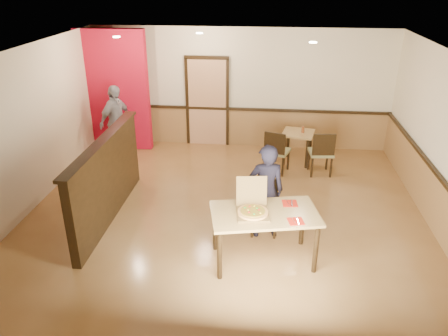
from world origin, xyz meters
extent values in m
plane|color=#A3743F|center=(0.00, 0.00, 0.00)|extent=(7.00, 7.00, 0.00)
plane|color=black|center=(0.00, 0.00, 2.80)|extent=(7.00, 7.00, 0.00)
plane|color=beige|center=(0.00, 3.50, 1.40)|extent=(7.00, 0.00, 7.00)
plane|color=beige|center=(-3.50, 0.00, 1.40)|extent=(0.00, 7.00, 7.00)
cube|color=olive|center=(0.00, 3.47, 0.45)|extent=(7.00, 0.04, 0.90)
cube|color=black|center=(0.00, 3.45, 0.92)|extent=(7.00, 0.06, 0.06)
cube|color=olive|center=(3.47, 0.00, 0.45)|extent=(0.04, 7.00, 0.90)
cube|color=black|center=(3.45, 0.00, 0.92)|extent=(0.06, 7.00, 0.06)
cube|color=tan|center=(-0.80, 3.46, 1.05)|extent=(0.90, 0.06, 2.10)
cube|color=black|center=(-2.00, -0.20, 0.70)|extent=(0.14, 3.00, 1.40)
cube|color=black|center=(-2.00, -0.20, 1.42)|extent=(0.20, 3.10, 0.05)
cube|color=#B30C25|center=(-2.90, 3.00, 1.40)|extent=(1.60, 0.20, 2.78)
cylinder|color=#FFF1B2|center=(-2.30, 1.80, 2.78)|extent=(0.14, 0.14, 0.02)
cylinder|color=#FFF1B2|center=(-0.80, 2.50, 2.78)|extent=(0.14, 0.14, 0.02)
cylinder|color=#FFF1B2|center=(1.40, 1.50, 2.78)|extent=(0.14, 0.14, 0.02)
cube|color=#AB8548|center=(0.68, -1.19, 0.79)|extent=(1.67, 1.17, 0.04)
cylinder|color=black|center=(0.09, -1.68, 0.39)|extent=(0.07, 0.07, 0.77)
cylinder|color=black|center=(-0.06, -0.98, 0.39)|extent=(0.07, 0.07, 0.77)
cylinder|color=black|center=(1.41, -1.39, 0.39)|extent=(0.07, 0.07, 0.77)
cylinder|color=black|center=(1.27, -0.70, 0.39)|extent=(0.07, 0.07, 0.77)
cube|color=olive|center=(0.66, -0.42, 0.44)|extent=(0.44, 0.44, 0.06)
cube|color=black|center=(0.66, -0.22, 0.67)|extent=(0.42, 0.04, 0.42)
cylinder|color=black|center=(0.49, -0.60, 0.19)|extent=(0.04, 0.04, 0.38)
cylinder|color=black|center=(0.48, -0.24, 0.19)|extent=(0.04, 0.04, 0.38)
cylinder|color=black|center=(0.85, -0.60, 0.19)|extent=(0.04, 0.04, 0.38)
cylinder|color=black|center=(0.84, -0.24, 0.19)|extent=(0.04, 0.04, 0.38)
cube|color=olive|center=(0.89, 1.99, 0.47)|extent=(0.59, 0.59, 0.06)
cube|color=black|center=(0.82, 1.79, 0.72)|extent=(0.44, 0.18, 0.45)
cylinder|color=black|center=(1.13, 2.12, 0.20)|extent=(0.04, 0.04, 0.41)
cylinder|color=black|center=(1.01, 1.75, 0.20)|extent=(0.04, 0.04, 0.41)
cylinder|color=black|center=(0.77, 2.24, 0.20)|extent=(0.04, 0.04, 0.41)
cylinder|color=black|center=(0.64, 1.87, 0.20)|extent=(0.04, 0.04, 0.41)
cube|color=olive|center=(1.79, 1.99, 0.48)|extent=(0.52, 0.52, 0.06)
cube|color=black|center=(1.81, 1.78, 0.74)|extent=(0.46, 0.09, 0.46)
cylinder|color=black|center=(1.96, 2.21, 0.21)|extent=(0.05, 0.05, 0.41)
cylinder|color=black|center=(2.01, 1.82, 0.21)|extent=(0.05, 0.05, 0.41)
cylinder|color=black|center=(1.57, 2.17, 0.21)|extent=(0.05, 0.05, 0.41)
cylinder|color=black|center=(1.61, 1.78, 0.21)|extent=(0.05, 0.05, 0.41)
cube|color=#AB8548|center=(1.34, 2.54, 0.69)|extent=(0.78, 0.78, 0.04)
cylinder|color=black|center=(1.04, 2.35, 0.34)|extent=(0.07, 0.07, 0.67)
cylinder|color=black|center=(1.14, 2.84, 0.34)|extent=(0.07, 0.07, 0.67)
cylinder|color=black|center=(1.54, 2.25, 0.34)|extent=(0.07, 0.07, 0.67)
cylinder|color=black|center=(1.63, 2.74, 0.34)|extent=(0.07, 0.07, 0.67)
imported|color=black|center=(0.68, -0.50, 0.79)|extent=(0.64, 0.49, 1.58)
imported|color=#95959D|center=(-2.75, 2.50, 0.83)|extent=(0.76, 1.05, 1.65)
cube|color=brown|center=(0.51, -1.27, 0.83)|extent=(0.49, 0.49, 0.03)
cube|color=brown|center=(0.48, -1.02, 1.06)|extent=(0.45, 0.14, 0.43)
cylinder|color=#F0AF57|center=(0.51, -1.27, 0.86)|extent=(0.55, 0.55, 0.03)
cube|color=red|center=(1.11, -1.38, 0.82)|extent=(0.25, 0.25, 0.00)
cylinder|color=white|center=(1.08, -1.38, 0.82)|extent=(0.05, 0.18, 0.01)
cube|color=white|center=(1.14, -1.38, 0.82)|extent=(0.06, 0.19, 0.00)
cube|color=red|center=(1.04, -0.88, 0.82)|extent=(0.24, 0.24, 0.00)
cylinder|color=white|center=(1.01, -0.88, 0.82)|extent=(0.03, 0.19, 0.01)
cube|color=white|center=(1.07, -0.88, 0.82)|extent=(0.04, 0.20, 0.00)
cylinder|color=brown|center=(1.43, 2.53, 0.78)|extent=(0.06, 0.06, 0.14)
camera|label=1|loc=(0.67, -6.59, 3.96)|focal=35.00mm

